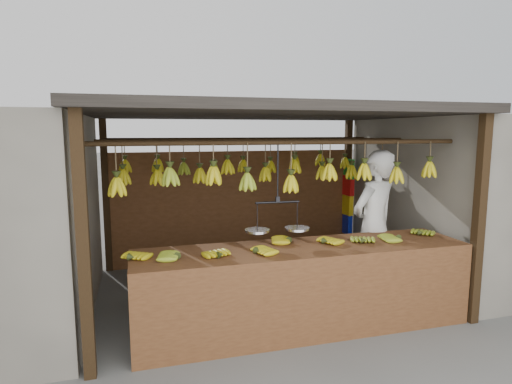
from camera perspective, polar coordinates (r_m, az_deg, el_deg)
name	(u,v)px	position (r m, az deg, el deg)	size (l,w,h in m)	color
ground	(262,292)	(5.83, 0.82, -13.16)	(80.00, 80.00, 0.00)	#5B5B57
stall	(255,142)	(5.75, -0.08, 6.67)	(4.30, 3.30, 2.40)	black
neighbor_right	(489,195)	(7.39, 28.67, -0.40)	(3.00, 3.00, 2.30)	slate
counter	(308,267)	(4.54, 6.89, -9.96)	(3.69, 0.82, 0.96)	brown
hanging_bananas	(262,171)	(5.45, 0.86, 2.87)	(3.59, 2.21, 0.40)	gold
balance_scale	(277,225)	(4.55, 2.87, -4.37)	(0.69, 0.28, 0.94)	black
vendor	(374,226)	(5.53, 15.43, -4.41)	(0.69, 0.45, 1.89)	white
bag_bundles	(348,196)	(7.51, 12.15, -0.53)	(0.08, 0.26, 1.30)	#199926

